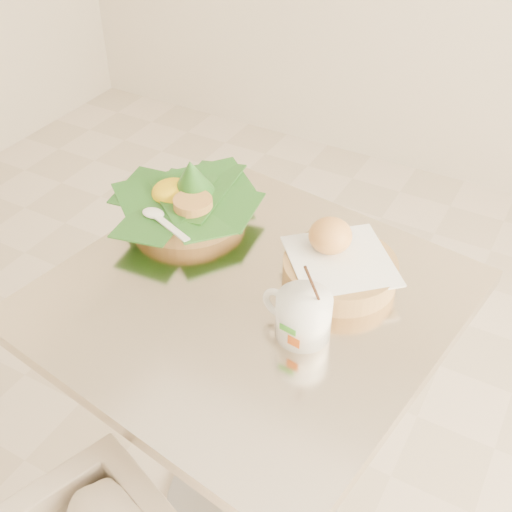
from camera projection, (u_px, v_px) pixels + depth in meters
The scene contains 5 objects.
floor at pixel (206, 468), 1.75m from camera, with size 3.60×3.60×0.00m, color beige.
cafe_table at pixel (251, 372), 1.33m from camera, with size 0.79×0.79×0.75m.
rice_basket at pixel (187, 199), 1.36m from camera, with size 0.31×0.31×0.15m.
bread_basket at pixel (338, 264), 1.21m from camera, with size 0.26×0.26×0.11m.
coffee_mug at pixel (302, 315), 1.09m from camera, with size 0.13×0.10×0.17m.
Camera 1 is at (0.61, -0.80, 1.55)m, focal length 45.00 mm.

